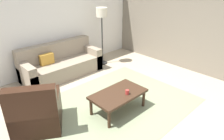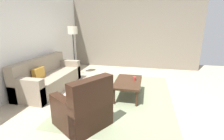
# 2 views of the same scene
# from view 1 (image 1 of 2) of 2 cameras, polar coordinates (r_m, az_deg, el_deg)

# --- Properties ---
(ground_plane) EXTENTS (8.00, 8.00, 0.00)m
(ground_plane) POSITION_cam_1_polar(r_m,az_deg,el_deg) (4.30, -0.09, -10.44)
(ground_plane) COLOR tan
(rear_partition) EXTENTS (6.00, 0.12, 2.80)m
(rear_partition) POSITION_cam_1_polar(r_m,az_deg,el_deg) (5.79, -18.55, 12.81)
(rear_partition) COLOR silver
(rear_partition) RESTS_ON ground_plane
(stone_feature_panel) EXTENTS (0.12, 5.20, 2.80)m
(stone_feature_panel) POSITION_cam_1_polar(r_m,az_deg,el_deg) (6.08, 21.49, 12.91)
(stone_feature_panel) COLOR slate
(stone_feature_panel) RESTS_ON ground_plane
(area_rug) EXTENTS (3.43, 2.48, 0.01)m
(area_rug) POSITION_cam_1_polar(r_m,az_deg,el_deg) (4.29, -0.09, -10.39)
(area_rug) COLOR gray
(area_rug) RESTS_ON ground_plane
(couch_main) EXTENTS (2.14, 0.86, 0.88)m
(couch_main) POSITION_cam_1_polar(r_m,az_deg,el_deg) (5.71, -14.41, 1.55)
(couch_main) COLOR gray
(couch_main) RESTS_ON ground_plane
(armchair_leather) EXTENTS (1.10, 1.10, 0.95)m
(armchair_leather) POSITION_cam_1_polar(r_m,az_deg,el_deg) (3.82, -20.60, -11.70)
(armchair_leather) COLOR black
(armchair_leather) RESTS_ON ground_plane
(coffee_table) EXTENTS (1.10, 0.64, 0.41)m
(coffee_table) POSITION_cam_1_polar(r_m,az_deg,el_deg) (4.01, 1.81, -7.16)
(coffee_table) COLOR #382316
(coffee_table) RESTS_ON ground_plane
(cup) EXTENTS (0.07, 0.07, 0.09)m
(cup) POSITION_cam_1_polar(r_m,az_deg,el_deg) (3.93, 4.33, -6.27)
(cup) COLOR #B2332D
(cup) RESTS_ON coffee_table
(lamp_standing) EXTENTS (0.32, 0.32, 1.71)m
(lamp_standing) POSITION_cam_1_polar(r_m,az_deg,el_deg) (6.00, -2.92, 14.48)
(lamp_standing) COLOR black
(lamp_standing) RESTS_ON ground_plane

